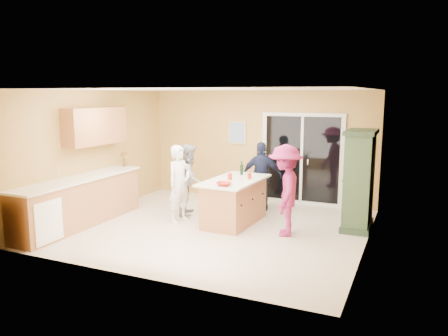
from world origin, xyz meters
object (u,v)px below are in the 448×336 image
at_px(woman_white, 179,184).
at_px(woman_magenta, 285,190).
at_px(green_hutch, 359,181).
at_px(woman_navy, 262,176).
at_px(kitchen_island, 234,203).
at_px(woman_grey, 190,179).

bearing_deg(woman_white, woman_magenta, -72.94).
xyz_separation_m(green_hutch, woman_magenta, (-1.16, -0.93, -0.09)).
distance_m(green_hutch, woman_magenta, 1.49).
bearing_deg(woman_magenta, woman_navy, -160.53).
bearing_deg(kitchen_island, woman_navy, 84.50).
relative_size(woman_white, woman_magenta, 0.94).
bearing_deg(green_hutch, woman_white, -163.41).
relative_size(kitchen_island, woman_navy, 1.14).
xyz_separation_m(kitchen_island, woman_magenta, (1.11, -0.30, 0.41)).
xyz_separation_m(woman_white, woman_magenta, (2.13, 0.05, 0.05)).
distance_m(kitchen_island, woman_magenta, 1.22).
distance_m(woman_white, woman_grey, 0.59).
bearing_deg(woman_magenta, woman_white, -102.20).
height_order(kitchen_island, woman_navy, woman_navy).
bearing_deg(woman_white, green_hutch, -57.62).
bearing_deg(woman_grey, woman_magenta, -122.07).
bearing_deg(woman_grey, green_hutch, -101.79).
bearing_deg(woman_white, kitchen_island, -55.46).
xyz_separation_m(woman_grey, woman_navy, (1.28, 0.91, 0.00)).
height_order(kitchen_island, green_hutch, green_hutch).
bearing_deg(woman_magenta, woman_grey, -117.07).
distance_m(woman_grey, woman_magenta, 2.29).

